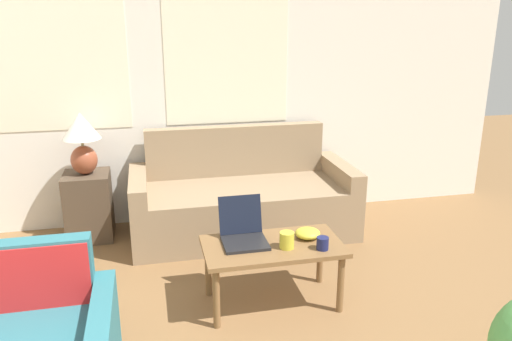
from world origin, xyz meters
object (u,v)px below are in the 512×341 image
at_px(table_lamp, 82,138).
at_px(cup_navy, 323,243).
at_px(couch, 242,201).
at_px(coffee_table, 273,252).
at_px(cup_yellow, 287,240).
at_px(laptop, 243,232).
at_px(snack_bowl, 308,233).

xyz_separation_m(table_lamp, cup_navy, (1.55, -1.48, -0.41)).
bearing_deg(cup_navy, couch, 100.62).
height_order(coffee_table, cup_yellow, cup_yellow).
xyz_separation_m(table_lamp, laptop, (1.09, -1.25, -0.39)).
xyz_separation_m(cup_yellow, snack_bowl, (0.18, 0.12, -0.02)).
distance_m(laptop, cup_yellow, 0.30).
height_order(laptop, snack_bowl, laptop).
bearing_deg(cup_navy, coffee_table, 154.34).
bearing_deg(snack_bowl, table_lamp, 139.40).
bearing_deg(cup_yellow, table_lamp, 133.40).
distance_m(cup_yellow, snack_bowl, 0.21).
relative_size(cup_navy, snack_bowl, 0.49).
bearing_deg(cup_yellow, coffee_table, 136.67).
xyz_separation_m(couch, coffee_table, (-0.03, -1.21, 0.10)).
xyz_separation_m(table_lamp, snack_bowl, (1.52, -1.30, -0.42)).
relative_size(coffee_table, cup_navy, 11.08).
height_order(couch, table_lamp, table_lamp).
height_order(cup_navy, snack_bowl, cup_navy).
distance_m(coffee_table, cup_navy, 0.33).
height_order(couch, cup_navy, couch).
bearing_deg(couch, laptop, -100.64).
bearing_deg(cup_navy, snack_bowl, 101.18).
bearing_deg(couch, cup_navy, -79.38).
height_order(laptop, cup_yellow, laptop).
xyz_separation_m(coffee_table, cup_navy, (0.29, -0.14, 0.10)).
bearing_deg(table_lamp, laptop, -48.89).
bearing_deg(table_lamp, couch, -6.06).
relative_size(couch, coffee_table, 2.11).
height_order(couch, cup_yellow, couch).
relative_size(couch, table_lamp, 3.69).
height_order(table_lamp, cup_yellow, table_lamp).
xyz_separation_m(cup_navy, snack_bowl, (-0.04, 0.19, -0.01)).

